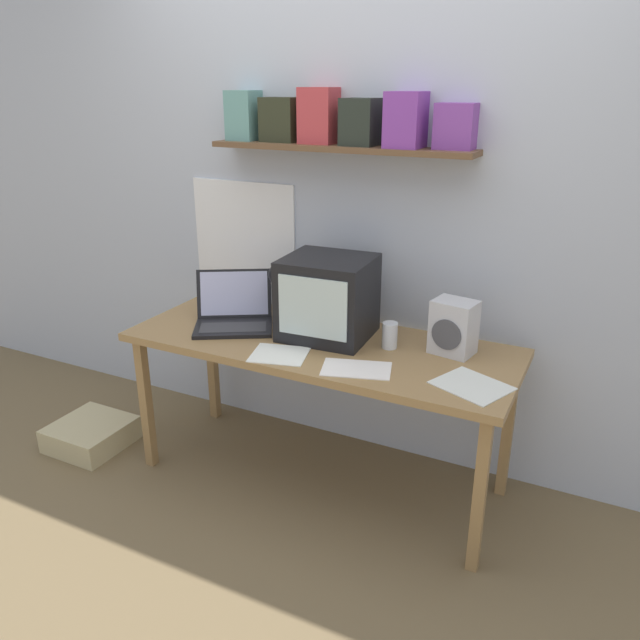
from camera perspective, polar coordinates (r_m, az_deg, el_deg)
ground_plane at (r=3.10m, az=0.00°, el=-14.17°), size 12.00×12.00×0.00m
back_wall at (r=2.97m, az=3.69°, el=11.69°), size 5.60×0.24×2.60m
corner_desk at (r=2.78m, az=0.00°, el=-3.09°), size 1.73×0.67×0.71m
crt_monitor at (r=2.76m, az=0.77°, el=2.06°), size 0.40×0.37×0.36m
laptop at (r=2.95m, az=-7.89°, el=0.68°), size 0.46×0.44×0.24m
desk_lamp at (r=2.92m, az=-3.61°, el=3.60°), size 0.11×0.17×0.29m
juice_glass at (r=2.69m, az=6.39°, el=-1.52°), size 0.07×0.07×0.11m
space_heater at (r=2.66m, az=12.12°, el=-0.66°), size 0.19×0.16×0.23m
loose_paper_near_monitor at (r=2.49m, az=3.35°, el=-4.49°), size 0.31×0.24×0.00m
printed_handout at (r=3.20m, az=-8.34°, el=1.13°), size 0.34×0.32×0.00m
open_notebook at (r=2.43m, az=13.71°, el=-5.84°), size 0.32×0.30×0.00m
loose_paper_near_laptop at (r=2.62m, az=-3.74°, el=-3.17°), size 0.27×0.25×0.00m
floor_cushion at (r=3.52m, az=-20.20°, el=-9.78°), size 0.36×0.36×0.13m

